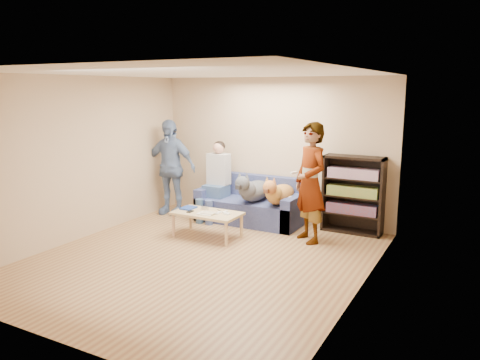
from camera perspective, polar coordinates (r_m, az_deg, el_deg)
The scene contains 27 objects.
ground at distance 6.78m, azimuth -4.88°, elevation -9.65°, with size 5.00×5.00×0.00m, color #905E3D.
ceiling at distance 6.34m, azimuth -5.27°, elevation 12.89°, with size 5.00×5.00×0.00m, color white.
wall_back at distance 8.61m, azimuth 4.11°, elevation 3.76°, with size 4.50×4.50×0.00m, color tan.
wall_front at distance 4.60m, azimuth -22.41°, elevation -3.55°, with size 4.50×4.50×0.00m, color tan.
wall_left at distance 7.88m, azimuth -18.89°, elevation 2.51°, with size 5.00×5.00×0.00m, color tan.
wall_right at distance 5.55m, azimuth 14.77°, elevation -0.68°, with size 5.00×5.00×0.00m, color tan.
blanket at distance 8.09m, azimuth 5.41°, elevation -2.41°, with size 0.48×0.40×0.16m, color #A6A6AB.
person_standing_right at distance 7.38m, azimuth 8.56°, elevation -0.35°, with size 0.69×0.45×1.89m, color gray.
person_standing_left at distance 9.07m, azimuth -8.55°, elevation 1.57°, with size 1.07×0.45×1.83m, color #6786A5.
held_controller at distance 7.23m, azimuth 6.58°, elevation 0.89°, with size 0.04×0.13×0.03m, color white.
notebook_blue at distance 7.88m, azimuth -6.30°, elevation -3.40°, with size 0.20×0.26×0.03m, color navy.
papers at distance 7.52m, azimuth -4.11°, elevation -4.11°, with size 0.26×0.20×0.01m, color white.
magazine at distance 7.52m, azimuth -3.84°, elevation -4.00°, with size 0.22×0.17×0.01m, color #B7AC92.
camera_silver at distance 7.78m, azimuth -4.31°, elevation -3.45°, with size 0.11×0.06×0.05m, color silver.
controller_a at distance 7.57m, azimuth -1.83°, elevation -3.93°, with size 0.04×0.13×0.03m, color white.
controller_b at distance 7.46m, azimuth -1.60°, elevation -4.14°, with size 0.09×0.06×0.03m, color white.
headphone_cup_a at distance 7.51m, azimuth -2.82°, elevation -4.09°, with size 0.07×0.07×0.02m, color silver.
headphone_cup_b at distance 7.58m, azimuth -2.50°, elevation -3.96°, with size 0.07×0.07×0.02m, color white.
pen_orange at distance 7.51m, azimuth -4.81°, elevation -4.17°, with size 0.01×0.01×0.14m, color orange.
pen_black at distance 7.72m, azimuth -2.56°, elevation -3.72°, with size 0.01×0.01×0.14m, color black.
wallet at distance 7.66m, azimuth -6.09°, elevation -3.85°, with size 0.07×0.12×0.01m, color black.
sofa at distance 8.55m, azimuth 1.37°, elevation -3.23°, with size 1.90×0.85×0.82m.
person_seated at distance 8.65m, azimuth -2.94°, elevation 0.27°, with size 0.40×0.73×1.47m.
dog_gray at distance 8.26m, azimuth 1.59°, elevation -1.22°, with size 0.41×1.25×0.59m.
dog_tan at distance 8.06m, azimuth 4.73°, elevation -1.65°, with size 0.38×1.15×0.55m.
coffee_table at distance 7.64m, azimuth -4.02°, elevation -4.28°, with size 1.10×0.60×0.42m.
bookshelf at distance 8.05m, azimuth 13.66°, elevation -1.53°, with size 1.00×0.34×1.30m.
Camera 1 is at (3.49, -5.29, 2.40)m, focal length 35.00 mm.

